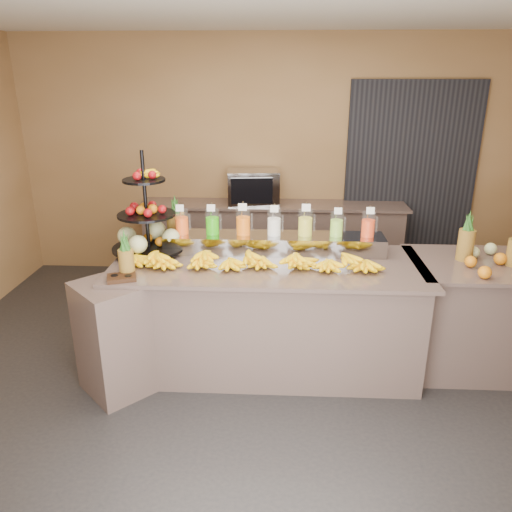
# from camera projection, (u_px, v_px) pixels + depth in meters

# --- Properties ---
(ground) EXTENTS (6.00, 6.00, 0.00)m
(ground) POSITION_uv_depth(u_px,v_px,m) (266.00, 384.00, 4.03)
(ground) COLOR black
(ground) RESTS_ON ground
(room_envelope) EXTENTS (6.04, 5.02, 2.82)m
(room_envelope) POSITION_uv_depth(u_px,v_px,m) (293.00, 136.00, 4.11)
(room_envelope) COLOR brown
(room_envelope) RESTS_ON ground
(buffet_counter) EXTENTS (2.75, 1.25, 0.93)m
(buffet_counter) POSITION_uv_depth(u_px,v_px,m) (254.00, 317.00, 4.12)
(buffet_counter) COLOR gray
(buffet_counter) RESTS_ON ground
(right_counter) EXTENTS (1.08, 0.88, 0.93)m
(right_counter) POSITION_uv_depth(u_px,v_px,m) (471.00, 314.00, 4.17)
(right_counter) COLOR gray
(right_counter) RESTS_ON ground
(back_ledge) EXTENTS (3.10, 0.55, 0.93)m
(back_ledge) POSITION_uv_depth(u_px,v_px,m) (272.00, 241.00, 5.98)
(back_ledge) COLOR gray
(back_ledge) RESTS_ON ground
(pitcher_tray) EXTENTS (1.85, 0.30, 0.15)m
(pitcher_tray) POSITION_uv_depth(u_px,v_px,m) (274.00, 243.00, 4.23)
(pitcher_tray) COLOR gray
(pitcher_tray) RESTS_ON buffet_counter
(juice_pitcher_orange_a) EXTENTS (0.11, 0.12, 0.27)m
(juice_pitcher_orange_a) POSITION_uv_depth(u_px,v_px,m) (182.00, 223.00, 4.21)
(juice_pitcher_orange_a) COLOR silver
(juice_pitcher_orange_a) RESTS_ON pitcher_tray
(juice_pitcher_green) EXTENTS (0.12, 0.12, 0.28)m
(juice_pitcher_green) POSITION_uv_depth(u_px,v_px,m) (212.00, 223.00, 4.20)
(juice_pitcher_green) COLOR silver
(juice_pitcher_green) RESTS_ON pitcher_tray
(juice_pitcher_orange_b) EXTENTS (0.12, 0.13, 0.29)m
(juice_pitcher_orange_b) POSITION_uv_depth(u_px,v_px,m) (243.00, 223.00, 4.18)
(juice_pitcher_orange_b) COLOR silver
(juice_pitcher_orange_b) RESTS_ON pitcher_tray
(juice_pitcher_milk) EXTENTS (0.12, 0.12, 0.28)m
(juice_pitcher_milk) POSITION_uv_depth(u_px,v_px,m) (274.00, 224.00, 4.17)
(juice_pitcher_milk) COLOR silver
(juice_pitcher_milk) RESTS_ON pitcher_tray
(juice_pitcher_lemon) EXTENTS (0.12, 0.13, 0.30)m
(juice_pitcher_lemon) POSITION_uv_depth(u_px,v_px,m) (305.00, 224.00, 4.16)
(juice_pitcher_lemon) COLOR silver
(juice_pitcher_lemon) RESTS_ON pitcher_tray
(juice_pitcher_lime) EXTENTS (0.11, 0.11, 0.27)m
(juice_pitcher_lime) POSITION_uv_depth(u_px,v_px,m) (337.00, 226.00, 4.15)
(juice_pitcher_lime) COLOR silver
(juice_pitcher_lime) RESTS_ON pitcher_tray
(juice_pitcher_orange_c) EXTENTS (0.11, 0.12, 0.27)m
(juice_pitcher_orange_c) POSITION_uv_depth(u_px,v_px,m) (368.00, 226.00, 4.13)
(juice_pitcher_orange_c) COLOR silver
(juice_pitcher_orange_c) RESTS_ON pitcher_tray
(banana_heap) EXTENTS (2.06, 0.19, 0.17)m
(banana_heap) POSITION_uv_depth(u_px,v_px,m) (248.00, 258.00, 3.91)
(banana_heap) COLOR yellow
(banana_heap) RESTS_ON buffet_counter
(fruit_stand) EXTENTS (0.70, 0.70, 0.86)m
(fruit_stand) POSITION_uv_depth(u_px,v_px,m) (152.00, 228.00, 4.15)
(fruit_stand) COLOR black
(fruit_stand) RESTS_ON buffet_counter
(condiment_caddy) EXTENTS (0.25, 0.21, 0.03)m
(condiment_caddy) POSITION_uv_depth(u_px,v_px,m) (122.00, 278.00, 3.67)
(condiment_caddy) COLOR black
(condiment_caddy) RESTS_ON buffet_counter
(pineapple_left_a) EXTENTS (0.12, 0.12, 0.36)m
(pineapple_left_a) POSITION_uv_depth(u_px,v_px,m) (126.00, 258.00, 3.73)
(pineapple_left_a) COLOR brown
(pineapple_left_a) RESTS_ON buffet_counter
(pineapple_left_b) EXTENTS (0.16, 0.16, 0.45)m
(pineapple_left_b) POSITION_uv_depth(u_px,v_px,m) (176.00, 226.00, 4.38)
(pineapple_left_b) COLOR brown
(pineapple_left_b) RESTS_ON buffet_counter
(right_fruit_pile) EXTENTS (0.48, 0.46, 0.25)m
(right_fruit_pile) POSITION_uv_depth(u_px,v_px,m) (492.00, 258.00, 3.89)
(right_fruit_pile) COLOR brown
(right_fruit_pile) RESTS_ON right_counter
(oven_warmer) EXTENTS (0.63, 0.47, 0.39)m
(oven_warmer) POSITION_uv_depth(u_px,v_px,m) (253.00, 187.00, 5.77)
(oven_warmer) COLOR gray
(oven_warmer) RESTS_ON back_ledge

